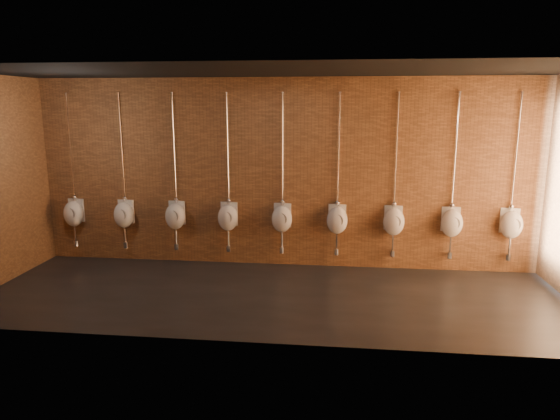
{
  "coord_description": "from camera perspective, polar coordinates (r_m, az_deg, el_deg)",
  "views": [
    {
      "loc": [
        0.89,
        -6.86,
        2.73
      ],
      "look_at": [
        0.02,
        0.9,
        1.1
      ],
      "focal_mm": 32.0,
      "sensor_mm": 36.0,
      "label": 1
    }
  ],
  "objects": [
    {
      "name": "ground",
      "position": [
        7.44,
        -0.92,
        -9.75
      ],
      "size": [
        8.5,
        8.5,
        0.0
      ],
      "primitive_type": "plane",
      "color": "black",
      "rests_on": "ground"
    },
    {
      "name": "room_shell",
      "position": [
        6.96,
        -0.98,
        5.85
      ],
      "size": [
        8.54,
        3.04,
        3.22
      ],
      "color": "black",
      "rests_on": "ground"
    },
    {
      "name": "urinal_0",
      "position": [
        9.64,
        -22.51,
        -0.27
      ],
      "size": [
        0.39,
        0.36,
        2.71
      ],
      "color": "white",
      "rests_on": "ground"
    },
    {
      "name": "urinal_1",
      "position": [
        9.23,
        -17.41,
        -0.42
      ],
      "size": [
        0.39,
        0.36,
        2.71
      ],
      "color": "white",
      "rests_on": "ground"
    },
    {
      "name": "urinal_2",
      "position": [
        8.89,
        -11.87,
        -0.57
      ],
      "size": [
        0.39,
        0.36,
        2.71
      ],
      "color": "white",
      "rests_on": "ground"
    },
    {
      "name": "urinal_3",
      "position": [
        8.65,
        -5.96,
        -0.73
      ],
      "size": [
        0.39,
        0.36,
        2.71
      ],
      "color": "white",
      "rests_on": "ground"
    },
    {
      "name": "urinal_4",
      "position": [
        8.5,
        0.22,
        -0.89
      ],
      "size": [
        0.39,
        0.36,
        2.71
      ],
      "color": "white",
      "rests_on": "ground"
    },
    {
      "name": "urinal_5",
      "position": [
        8.45,
        6.55,
        -1.04
      ],
      "size": [
        0.39,
        0.36,
        2.71
      ],
      "color": "white",
      "rests_on": "ground"
    },
    {
      "name": "urinal_6",
      "position": [
        8.51,
        12.87,
        -1.18
      ],
      "size": [
        0.39,
        0.36,
        2.71
      ],
      "color": "white",
      "rests_on": "ground"
    },
    {
      "name": "urinal_7",
      "position": [
        8.66,
        19.04,
        -1.3
      ],
      "size": [
        0.39,
        0.36,
        2.71
      ],
      "color": "white",
      "rests_on": "ground"
    },
    {
      "name": "urinal_8",
      "position": [
        8.92,
        24.92,
        -1.4
      ],
      "size": [
        0.39,
        0.36,
        2.71
      ],
      "color": "white",
      "rests_on": "ground"
    }
  ]
}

